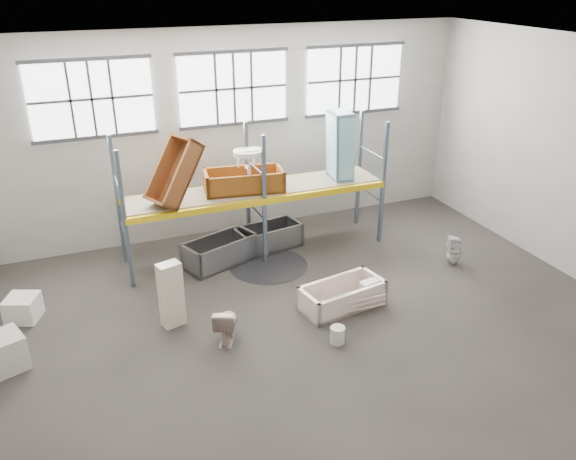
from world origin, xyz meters
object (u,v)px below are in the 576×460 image
cistern_tall (171,295)px  bucket (337,335)px  rust_tub_flat (244,181)px  toilet_white (454,250)px  bathtub_beige (342,295)px  blue_tub_upright (340,145)px  steel_tub_right (268,237)px  steel_tub_left (220,251)px  toilet_beige (226,323)px  carton_near (1,354)px

cistern_tall → bucket: cistern_tall is taller
rust_tub_flat → cistern_tall: bearing=-133.5°
toilet_white → rust_tub_flat: bearing=-98.6°
bathtub_beige → cistern_tall: bearing=159.4°
rust_tub_flat → blue_tub_upright: blue_tub_upright is taller
steel_tub_right → rust_tub_flat: (-0.59, -0.09, 1.53)m
steel_tub_left → bucket: size_ratio=5.22×
steel_tub_left → steel_tub_right: steel_tub_left is taller
toilet_white → steel_tub_left: 5.32m
steel_tub_right → toilet_beige: bearing=-121.3°
steel_tub_left → rust_tub_flat: rust_tub_flat is taller
bathtub_beige → bucket: bathtub_beige is taller
toilet_beige → carton_near: toilet_beige is taller
blue_tub_upright → cistern_tall: bearing=-153.3°
steel_tub_left → steel_tub_right: (1.29, 0.35, -0.02)m
toilet_beige → bucket: 2.02m
steel_tub_right → carton_near: 6.33m
toilet_beige → steel_tub_right: 3.85m
toilet_white → cistern_tall: bearing=-69.8°
steel_tub_left → bucket: bearing=-73.4°
toilet_beige → blue_tub_upright: (3.78, 3.17, 2.04)m
toilet_white → steel_tub_right: bearing=-103.3°
cistern_tall → steel_tub_left: cistern_tall is taller
blue_tub_upright → bucket: size_ratio=5.05×
cistern_tall → steel_tub_right: bearing=24.4°
toilet_beige → carton_near: 3.78m
bucket → blue_tub_upright: bearing=64.0°
steel_tub_left → blue_tub_upright: blue_tub_upright is taller
toilet_beige → rust_tub_flat: bearing=-88.9°
toilet_beige → toilet_white: toilet_beige is taller
steel_tub_right → blue_tub_upright: (1.78, -0.11, 2.11)m
toilet_white → steel_tub_left: bearing=-92.6°
steel_tub_right → rust_tub_flat: size_ratio=0.89×
blue_tub_upright → steel_tub_right: bearing=176.3°
bathtub_beige → cistern_tall: 3.34m
bathtub_beige → bucket: bearing=-130.2°
toilet_white → blue_tub_upright: size_ratio=0.44×
cistern_tall → rust_tub_flat: (2.21, 2.33, 1.17)m
toilet_white → steel_tub_left: (-4.92, 2.02, -0.04)m
cistern_tall → steel_tub_left: size_ratio=0.78×
steel_tub_left → rust_tub_flat: bearing=20.1°
rust_tub_flat → carton_near: (-5.15, -2.60, -1.51)m
bathtub_beige → rust_tub_flat: 3.50m
bathtub_beige → steel_tub_right: size_ratio=1.07×
cistern_tall → toilet_white: cistern_tall is taller
steel_tub_left → steel_tub_right: size_ratio=1.06×
rust_tub_flat → bucket: rust_tub_flat is taller
steel_tub_right → bathtub_beige: bearing=-81.3°
bucket → carton_near: (-5.57, 1.41, 0.15)m
cistern_tall → bathtub_beige: bearing=-27.1°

